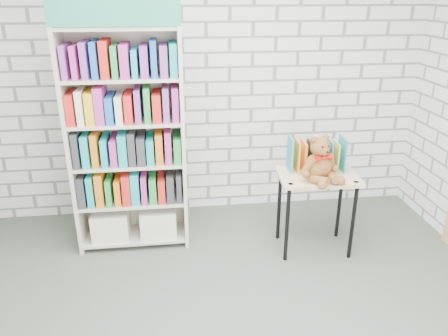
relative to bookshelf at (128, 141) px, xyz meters
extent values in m
plane|color=#434F42|center=(0.76, -1.36, -1.03)|extent=(4.50, 4.50, 0.00)
cube|color=silver|center=(0.76, 0.64, 0.37)|extent=(4.50, 0.02, 2.80)
cube|color=beige|center=(-0.48, -0.01, -0.02)|extent=(0.03, 0.39, 2.01)
cube|color=beige|center=(0.48, -0.01, -0.02)|extent=(0.03, 0.39, 2.01)
cube|color=beige|center=(0.00, 0.18, -0.02)|extent=(1.00, 0.02, 2.01)
cube|color=teal|center=(0.00, -0.19, 1.10)|extent=(1.00, 0.02, 0.25)
cube|color=beige|center=(0.00, -0.01, -0.96)|extent=(0.94, 0.37, 0.03)
cube|color=beige|center=(0.00, -0.01, -0.58)|extent=(0.94, 0.37, 0.03)
cube|color=beige|center=(0.00, -0.01, -0.20)|extent=(0.94, 0.37, 0.03)
cube|color=beige|center=(0.00, -0.01, 0.18)|extent=(0.94, 0.37, 0.03)
cube|color=beige|center=(0.00, -0.01, 0.56)|extent=(0.94, 0.37, 0.03)
cube|color=beige|center=(0.00, -0.01, 0.96)|extent=(0.94, 0.37, 0.03)
cube|color=silver|center=(-0.22, -0.01, -0.81)|extent=(0.33, 0.33, 0.27)
cube|color=silver|center=(0.22, -0.01, -0.81)|extent=(0.33, 0.33, 0.27)
cube|color=#333338|center=(0.00, -0.02, -0.43)|extent=(0.94, 0.33, 0.27)
cube|color=red|center=(0.00, -0.02, -0.05)|extent=(0.94, 0.33, 0.27)
cube|color=yellow|center=(0.00, -0.02, 0.33)|extent=(0.94, 0.33, 0.27)
cube|color=blue|center=(0.00, -0.02, 0.70)|extent=(0.94, 0.33, 0.27)
cube|color=tan|center=(1.66, -0.33, -0.29)|extent=(0.72, 0.52, 0.03)
cylinder|color=black|center=(1.35, -0.50, -0.67)|extent=(0.03, 0.03, 0.72)
cylinder|color=black|center=(1.37, -0.12, -0.67)|extent=(0.03, 0.03, 0.72)
cylinder|color=black|center=(1.94, -0.53, -0.67)|extent=(0.03, 0.03, 0.72)
cylinder|color=black|center=(1.96, -0.16, -0.67)|extent=(0.03, 0.03, 0.72)
cylinder|color=black|center=(1.36, -0.49, -0.28)|extent=(0.05, 0.05, 0.01)
cylinder|color=black|center=(1.93, -0.52, -0.28)|extent=(0.05, 0.05, 0.01)
cube|color=teal|center=(1.43, -0.20, -0.13)|extent=(0.03, 0.21, 0.29)
cube|color=orange|center=(1.49, -0.21, -0.13)|extent=(0.03, 0.21, 0.29)
cube|color=orange|center=(1.55, -0.21, -0.13)|extent=(0.03, 0.21, 0.29)
cube|color=black|center=(1.60, -0.21, -0.13)|extent=(0.03, 0.21, 0.29)
cube|color=white|center=(1.66, -0.22, -0.13)|extent=(0.03, 0.21, 0.29)
cube|color=#BE6621|center=(1.72, -0.22, -0.13)|extent=(0.03, 0.21, 0.29)
cube|color=teal|center=(1.78, -0.22, -0.13)|extent=(0.03, 0.21, 0.29)
cube|color=gold|center=(1.84, -0.23, -0.13)|extent=(0.03, 0.21, 0.29)
cube|color=teal|center=(1.90, -0.23, -0.13)|extent=(0.03, 0.21, 0.29)
ellipsoid|color=brown|center=(1.62, -0.41, -0.16)|extent=(0.23, 0.20, 0.23)
sphere|color=brown|center=(1.62, -0.42, 0.02)|extent=(0.17, 0.17, 0.17)
sphere|color=brown|center=(1.56, -0.42, 0.08)|extent=(0.06, 0.06, 0.06)
sphere|color=brown|center=(1.67, -0.38, 0.08)|extent=(0.06, 0.06, 0.06)
sphere|color=brown|center=(1.64, -0.48, 0.00)|extent=(0.07, 0.07, 0.07)
sphere|color=black|center=(1.61, -0.49, 0.04)|extent=(0.02, 0.02, 0.02)
sphere|color=black|center=(1.67, -0.47, 0.04)|extent=(0.02, 0.02, 0.02)
sphere|color=black|center=(1.65, -0.51, 0.00)|extent=(0.02, 0.02, 0.02)
cylinder|color=brown|center=(1.51, -0.47, -0.13)|extent=(0.13, 0.09, 0.16)
cylinder|color=brown|center=(1.74, -0.40, -0.13)|extent=(0.12, 0.12, 0.16)
sphere|color=brown|center=(1.49, -0.49, -0.19)|extent=(0.07, 0.07, 0.07)
sphere|color=brown|center=(1.77, -0.40, -0.19)|extent=(0.07, 0.07, 0.07)
cylinder|color=brown|center=(1.59, -0.54, -0.23)|extent=(0.16, 0.18, 0.09)
cylinder|color=brown|center=(1.72, -0.50, -0.23)|extent=(0.07, 0.18, 0.09)
sphere|color=brown|center=(1.59, -0.63, -0.24)|extent=(0.08, 0.08, 0.08)
sphere|color=brown|center=(1.77, -0.57, -0.24)|extent=(0.08, 0.08, 0.08)
cone|color=red|center=(1.60, -0.49, -0.06)|extent=(0.08, 0.08, 0.06)
cone|color=red|center=(1.68, -0.46, -0.06)|extent=(0.08, 0.08, 0.06)
sphere|color=red|center=(1.64, -0.48, -0.06)|extent=(0.04, 0.04, 0.04)
camera|label=1|loc=(0.39, -3.74, 1.24)|focal=35.00mm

